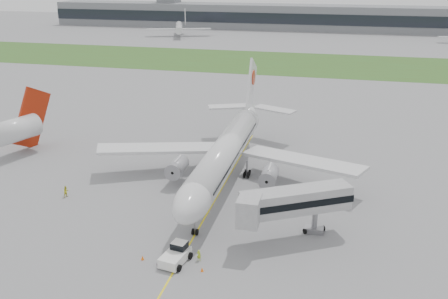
% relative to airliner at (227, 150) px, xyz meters
% --- Properties ---
extents(ground, '(600.00, 600.00, 0.00)m').
position_rel_airliner_xyz_m(ground, '(0.00, -4.87, -5.66)').
color(ground, gray).
rests_on(ground, ground).
extents(apron_markings, '(70.00, 70.00, 0.04)m').
position_rel_airliner_xyz_m(apron_markings, '(0.00, -9.87, -5.66)').
color(apron_markings, yellow).
rests_on(apron_markings, ground).
extents(grass_strip, '(600.00, 50.00, 0.02)m').
position_rel_airliner_xyz_m(grass_strip, '(0.00, 115.13, -5.65)').
color(grass_strip, '#3C5B22').
rests_on(grass_strip, ground).
extents(terminal_building, '(320.00, 22.30, 14.00)m').
position_rel_airliner_xyz_m(terminal_building, '(0.00, 225.00, 1.34)').
color(terminal_building, slate).
rests_on(terminal_building, ground).
extents(control_tower, '(12.00, 12.00, 56.00)m').
position_rel_airliner_xyz_m(control_tower, '(-90.00, 227.13, -5.66)').
color(control_tower, slate).
rests_on(control_tower, ground).
extents(airliner, '(48.13, 53.95, 17.88)m').
position_rel_airliner_xyz_m(airliner, '(0.00, 0.00, 0.00)').
color(airliner, silver).
rests_on(airliner, ground).
extents(pushback_tug, '(3.75, 4.96, 2.34)m').
position_rel_airliner_xyz_m(pushback_tug, '(-0.40, -26.92, -4.58)').
color(pushback_tug, white).
rests_on(pushback_tug, ground).
extents(jet_bridge, '(15.33, 11.81, 7.63)m').
position_rel_airliner_xyz_m(jet_bridge, '(12.93, -18.01, -0.01)').
color(jet_bridge, '#AEAEB1').
rests_on(jet_bridge, ground).
extents(safety_cone_left, '(0.44, 0.44, 0.60)m').
position_rel_airliner_xyz_m(safety_cone_left, '(-4.79, -27.59, -5.36)').
color(safety_cone_left, '#FD660D').
rests_on(safety_cone_left, ground).
extents(safety_cone_right, '(0.41, 0.41, 0.56)m').
position_rel_airliner_xyz_m(safety_cone_right, '(3.43, -28.31, -5.38)').
color(safety_cone_right, '#FD660D').
rests_on(safety_cone_right, ground).
extents(ground_crew_near, '(0.59, 0.41, 1.55)m').
position_rel_airliner_xyz_m(ground_crew_near, '(2.36, -26.04, -4.89)').
color(ground_crew_near, '#B2D223').
rests_on(ground_crew_near, ground).
extents(ground_crew_far, '(1.02, 1.13, 1.90)m').
position_rel_airliner_xyz_m(ground_crew_far, '(-24.07, -12.97, -4.71)').
color(ground_crew_far, gold).
rests_on(ground_crew_far, ground).
extents(neighbor_aircraft, '(7.63, 16.64, 13.46)m').
position_rel_airliner_xyz_m(neighbor_aircraft, '(-43.55, 2.93, -0.33)').
color(neighbor_aircraft, '#A72109').
rests_on(neighbor_aircraft, ground).
extents(distant_aircraft_left, '(41.77, 39.20, 13.04)m').
position_rel_airliner_xyz_m(distant_aircraft_left, '(-68.26, 180.08, -5.66)').
color(distant_aircraft_left, silver).
rests_on(distant_aircraft_left, ground).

